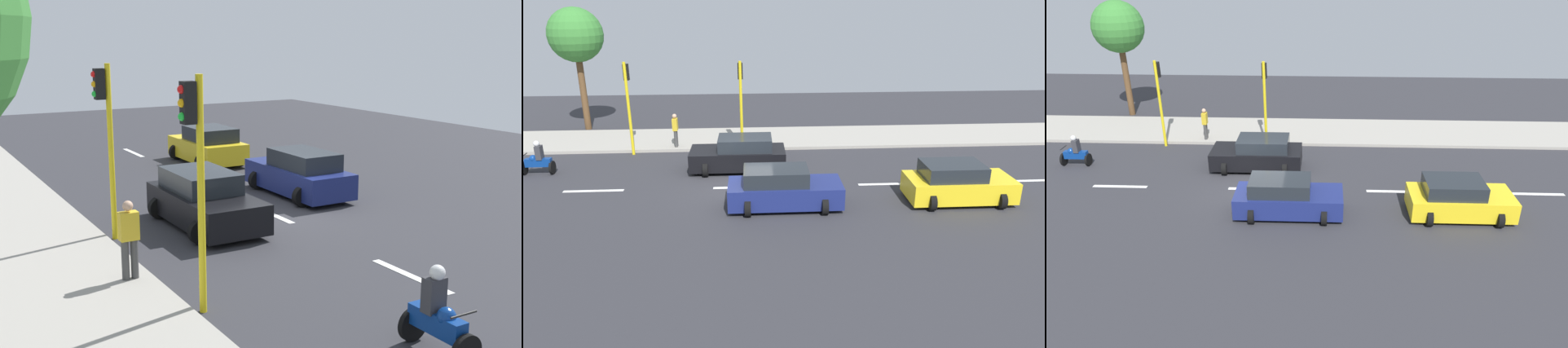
% 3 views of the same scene
% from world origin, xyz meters
% --- Properties ---
extents(ground_plane, '(40.00, 60.00, 0.10)m').
position_xyz_m(ground_plane, '(0.00, 0.00, -0.05)').
color(ground_plane, '#2D2D33').
extents(sidewalk, '(4.00, 60.00, 0.15)m').
position_xyz_m(sidewalk, '(7.00, 0.00, 0.07)').
color(sidewalk, '#9E998E').
rests_on(sidewalk, ground).
extents(lane_stripe_far_north, '(0.20, 2.40, 0.01)m').
position_xyz_m(lane_stripe_far_north, '(0.00, -12.00, 0.01)').
color(lane_stripe_far_north, white).
rests_on(lane_stripe_far_north, ground).
extents(lane_stripe_north, '(0.20, 2.40, 0.01)m').
position_xyz_m(lane_stripe_north, '(0.00, -6.00, 0.01)').
color(lane_stripe_north, white).
rests_on(lane_stripe_north, ground).
extents(lane_stripe_mid, '(0.20, 2.40, 0.01)m').
position_xyz_m(lane_stripe_mid, '(0.00, 0.00, 0.01)').
color(lane_stripe_mid, white).
rests_on(lane_stripe_mid, ground).
extents(lane_stripe_south, '(0.20, 2.40, 0.01)m').
position_xyz_m(lane_stripe_south, '(0.00, 6.00, 0.01)').
color(lane_stripe_south, white).
rests_on(lane_stripe_south, ground).
extents(car_dark_blue, '(2.13, 4.18, 1.52)m').
position_xyz_m(car_dark_blue, '(-2.02, -1.53, 0.71)').
color(car_dark_blue, navy).
rests_on(car_dark_blue, ground).
extents(car_yellow_cab, '(2.26, 3.95, 1.52)m').
position_xyz_m(car_yellow_cab, '(-1.87, -8.17, 0.71)').
color(car_yellow_cab, yellow).
rests_on(car_yellow_cab, ground).
extents(car_black, '(2.26, 4.20, 1.52)m').
position_xyz_m(car_black, '(2.21, 0.15, 0.71)').
color(car_black, black).
rests_on(car_black, ground).
extents(motorcycle, '(0.60, 1.30, 1.53)m').
position_xyz_m(motorcycle, '(2.15, 8.93, 0.64)').
color(motorcycle, black).
rests_on(motorcycle, ground).
extents(pedestrian_near_signal, '(0.40, 0.24, 1.69)m').
position_xyz_m(pedestrian_near_signal, '(5.49, 3.44, 1.06)').
color(pedestrian_near_signal, '#3F3F3F').
rests_on(pedestrian_near_signal, sidewalk).
extents(traffic_light_corner, '(0.49, 0.24, 4.50)m').
position_xyz_m(traffic_light_corner, '(4.85, 0.08, 2.93)').
color(traffic_light_corner, yellow).
rests_on(traffic_light_corner, ground).
extents(traffic_light_midblock, '(0.49, 0.24, 4.50)m').
position_xyz_m(traffic_light_midblock, '(4.85, 5.44, 2.93)').
color(traffic_light_midblock, yellow).
rests_on(traffic_light_midblock, ground).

